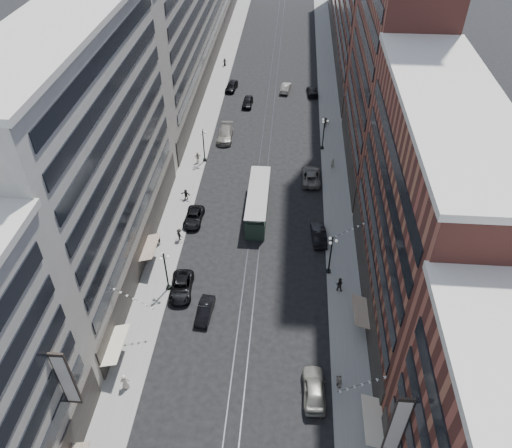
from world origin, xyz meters
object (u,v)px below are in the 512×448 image
(streetcar, at_px, (258,202))
(car_7, at_px, (194,217))
(car_2, at_px, (181,287))
(pedestrian_extra_1, at_px, (225,62))
(pedestrian_7, at_px, (339,284))
(lamppost_sw_far, at_px, (166,270))
(car_8, at_px, (225,134))
(car_9, at_px, (231,86))
(car_14, at_px, (286,88))
(car_13, at_px, (248,102))
(pedestrian_2, at_px, (149,255))
(car_12, at_px, (312,91))
(pedestrian_5, at_px, (186,194))
(pedestrian_4, at_px, (339,381))
(pedestrian_8, at_px, (332,163))
(lamppost_se_mid, at_px, (324,132))
(pedestrian_1, at_px, (125,381))
(pedestrian_9, at_px, (326,123))
(pedestrian_extra_0, at_px, (159,238))
(lamppost_se_far, at_px, (331,254))
(car_11, at_px, (311,176))
(lamppost_sw_mid, at_px, (204,144))
(car_5, at_px, (205,311))
(car_10, at_px, (319,234))
(pedestrian_extra_2, at_px, (179,235))
(pedestrian_6, at_px, (198,157))

(streetcar, distance_m, car_7, 8.88)
(car_2, height_order, pedestrian_extra_1, pedestrian_extra_1)
(car_2, height_order, pedestrian_7, pedestrian_7)
(lamppost_sw_far, bearing_deg, pedestrian_extra_1, 91.30)
(lamppost_sw_far, bearing_deg, car_8, 86.02)
(car_9, xyz_separation_m, car_14, (10.59, 0.17, -0.03))
(car_9, xyz_separation_m, car_13, (3.73, -6.49, -0.04))
(car_13, bearing_deg, pedestrian_2, -98.78)
(car_12, distance_m, pedestrian_5, 39.49)
(car_2, relative_size, pedestrian_7, 2.86)
(car_13, bearing_deg, pedestrian_4, -74.17)
(pedestrian_8, bearing_deg, car_13, -88.42)
(pedestrian_extra_1, bearing_deg, lamppost_se_mid, 97.11)
(pedestrian_1, distance_m, pedestrian_4, 20.24)
(lamppost_sw_far, xyz_separation_m, car_7, (0.80, 12.32, -2.42))
(pedestrian_9, relative_size, pedestrian_extra_0, 0.98)
(car_14, distance_m, pedestrian_9, 15.75)
(lamppost_se_far, xyz_separation_m, car_11, (-1.90, 19.03, -2.30))
(lamppost_sw_mid, bearing_deg, pedestrian_7, -52.96)
(car_11, xyz_separation_m, pedestrian_7, (2.96, -21.82, 0.27))
(car_9, relative_size, car_13, 1.05)
(car_5, xyz_separation_m, pedestrian_8, (15.01, 29.91, 0.32))
(pedestrian_4, bearing_deg, lamppost_se_far, -21.32)
(pedestrian_9, bearing_deg, lamppost_sw_far, -99.68)
(pedestrian_9, xyz_separation_m, pedestrian_extra_0, (-21.89, -31.59, 0.02))
(car_10, distance_m, car_13, 38.44)
(pedestrian_extra_2, bearing_deg, pedestrian_7, -160.20)
(lamppost_sw_far, xyz_separation_m, car_11, (16.50, 23.03, -2.30))
(car_11, bearing_deg, car_2, 56.58)
(lamppost_sw_mid, xyz_separation_m, pedestrian_6, (-0.97, -0.52, -2.05))
(car_14, relative_size, pedestrian_6, 2.55)
(lamppost_sw_mid, relative_size, car_13, 1.26)
(lamppost_se_mid, distance_m, car_7, 26.51)
(car_2, distance_m, pedestrian_1, 12.98)
(car_11, distance_m, pedestrian_extra_1, 44.93)
(pedestrian_2, relative_size, pedestrian_extra_2, 0.98)
(lamppost_se_far, relative_size, pedestrian_9, 3.20)
(pedestrian_4, xyz_separation_m, car_8, (-16.41, 45.50, -0.22))
(car_12, relative_size, pedestrian_extra_1, 3.05)
(lamppost_se_far, xyz_separation_m, pedestrian_5, (-19.49, 13.01, -2.17))
(lamppost_sw_mid, relative_size, pedestrian_2, 3.32)
(pedestrian_2, distance_m, car_10, 21.40)
(lamppost_se_mid, distance_m, pedestrian_9, 7.39)
(lamppost_sw_far, height_order, car_10, lamppost_sw_far)
(pedestrian_8, bearing_deg, car_9, -89.94)
(car_11, bearing_deg, pedestrian_5, 18.17)
(car_13, relative_size, pedestrian_9, 2.54)
(car_11, xyz_separation_m, car_14, (-4.63, 30.01, -0.05))
(car_5, relative_size, car_8, 0.70)
(pedestrian_2, relative_size, pedestrian_4, 0.88)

